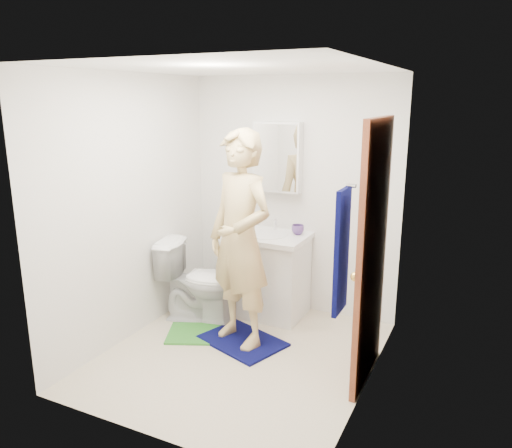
{
  "coord_description": "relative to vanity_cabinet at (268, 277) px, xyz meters",
  "views": [
    {
      "loc": [
        1.84,
        -3.47,
        2.18
      ],
      "look_at": [
        0.04,
        0.25,
        1.13
      ],
      "focal_mm": 35.0,
      "sensor_mm": 36.0,
      "label": 1
    }
  ],
  "objects": [
    {
      "name": "floor",
      "position": [
        0.15,
        -0.91,
        -0.41
      ],
      "size": [
        2.2,
        2.4,
        0.02
      ],
      "primitive_type": "cube",
      "color": "beige",
      "rests_on": "ground"
    },
    {
      "name": "ceiling",
      "position": [
        0.15,
        -0.91,
        2.01
      ],
      "size": [
        2.2,
        2.4,
        0.02
      ],
      "primitive_type": "cube",
      "color": "white",
      "rests_on": "ground"
    },
    {
      "name": "wall_back",
      "position": [
        0.15,
        0.3,
        0.8
      ],
      "size": [
        2.2,
        0.02,
        2.4
      ],
      "primitive_type": "cube",
      "color": "silver",
      "rests_on": "ground"
    },
    {
      "name": "wall_front",
      "position": [
        0.15,
        -2.12,
        0.8
      ],
      "size": [
        2.2,
        0.02,
        2.4
      ],
      "primitive_type": "cube",
      "color": "silver",
      "rests_on": "ground"
    },
    {
      "name": "wall_left",
      "position": [
        -0.96,
        -0.91,
        0.8
      ],
      "size": [
        0.02,
        2.4,
        2.4
      ],
      "primitive_type": "cube",
      "color": "silver",
      "rests_on": "ground"
    },
    {
      "name": "wall_right",
      "position": [
        1.26,
        -0.91,
        0.8
      ],
      "size": [
        0.02,
        2.4,
        2.4
      ],
      "primitive_type": "cube",
      "color": "silver",
      "rests_on": "ground"
    },
    {
      "name": "vanity_cabinet",
      "position": [
        0.0,
        0.0,
        0.0
      ],
      "size": [
        0.75,
        0.55,
        0.8
      ],
      "primitive_type": "cube",
      "color": "white",
      "rests_on": "floor"
    },
    {
      "name": "countertop",
      "position": [
        0.0,
        0.0,
        0.43
      ],
      "size": [
        0.79,
        0.59,
        0.05
      ],
      "primitive_type": "cube",
      "color": "white",
      "rests_on": "vanity_cabinet"
    },
    {
      "name": "sink_basin",
      "position": [
        0.0,
        0.0,
        0.44
      ],
      "size": [
        0.4,
        0.4,
        0.03
      ],
      "primitive_type": "cylinder",
      "color": "white",
      "rests_on": "countertop"
    },
    {
      "name": "faucet",
      "position": [
        0.0,
        0.18,
        0.51
      ],
      "size": [
        0.03,
        0.03,
        0.12
      ],
      "primitive_type": "cylinder",
      "color": "silver",
      "rests_on": "countertop"
    },
    {
      "name": "medicine_cabinet",
      "position": [
        0.0,
        0.22,
        1.2
      ],
      "size": [
        0.5,
        0.12,
        0.7
      ],
      "primitive_type": "cube",
      "color": "white",
      "rests_on": "wall_back"
    },
    {
      "name": "mirror_panel",
      "position": [
        0.0,
        0.16,
        1.2
      ],
      "size": [
        0.46,
        0.01,
        0.66
      ],
      "primitive_type": "cube",
      "color": "white",
      "rests_on": "wall_back"
    },
    {
      "name": "door",
      "position": [
        1.22,
        -0.76,
        0.62
      ],
      "size": [
        0.05,
        0.8,
        2.05
      ],
      "primitive_type": "cube",
      "color": "#964929",
      "rests_on": "ground"
    },
    {
      "name": "door_knob",
      "position": [
        1.18,
        -1.08,
        0.55
      ],
      "size": [
        0.07,
        0.07,
        0.07
      ],
      "primitive_type": "sphere",
      "color": "gold",
      "rests_on": "door"
    },
    {
      "name": "towel",
      "position": [
        1.18,
        -1.48,
        0.85
      ],
      "size": [
        0.03,
        0.24,
        0.8
      ],
      "primitive_type": "cube",
      "color": "#070945",
      "rests_on": "wall_right"
    },
    {
      "name": "towel_hook",
      "position": [
        1.22,
        -1.48,
        1.27
      ],
      "size": [
        0.06,
        0.02,
        0.02
      ],
      "primitive_type": "cylinder",
      "rotation": [
        0.0,
        1.57,
        0.0
      ],
      "color": "silver",
      "rests_on": "wall_right"
    },
    {
      "name": "toilet",
      "position": [
        -0.55,
        -0.43,
        0.01
      ],
      "size": [
        0.87,
        0.6,
        0.82
      ],
      "primitive_type": "imported",
      "rotation": [
        0.0,
        0.0,
        1.76
      ],
      "color": "white",
      "rests_on": "floor"
    },
    {
      "name": "bath_mat",
      "position": [
        0.06,
        -0.69,
        -0.39
      ],
      "size": [
        0.86,
        0.73,
        0.02
      ],
      "primitive_type": "cube",
      "rotation": [
        0.0,
        0.0,
        -0.34
      ],
      "color": "#070945",
      "rests_on": "floor"
    },
    {
      "name": "green_rug",
      "position": [
        -0.41,
        -0.75,
        -0.39
      ],
      "size": [
        0.65,
        0.61,
        0.02
      ],
      "primitive_type": "cube",
      "rotation": [
        0.0,
        0.0,
        0.41
      ],
      "color": "#378C2E",
      "rests_on": "floor"
    },
    {
      "name": "soap_dispenser",
      "position": [
        -0.3,
        -0.08,
        0.54
      ],
      "size": [
        0.11,
        0.11,
        0.19
      ],
      "primitive_type": "imported",
      "rotation": [
        0.0,
        0.0,
        0.34
      ],
      "color": "#AC6550",
      "rests_on": "countertop"
    },
    {
      "name": "toothbrush_cup",
      "position": [
        0.27,
        0.13,
        0.5
      ],
      "size": [
        0.16,
        0.16,
        0.1
      ],
      "primitive_type": "imported",
      "rotation": [
        0.0,
        0.0,
        -0.41
      ],
      "color": "#5A3B82",
      "rests_on": "countertop"
    },
    {
      "name": "man",
      "position": [
        0.05,
        -0.69,
        0.58
      ],
      "size": [
        0.82,
        0.68,
        1.92
      ],
      "primitive_type": "imported",
      "rotation": [
        0.0,
        0.0,
        -0.36
      ],
      "color": "tan",
      "rests_on": "bath_mat"
    }
  ]
}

